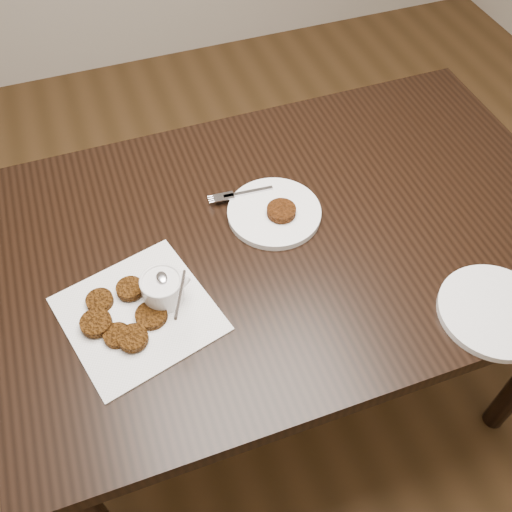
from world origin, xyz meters
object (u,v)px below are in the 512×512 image
(plate_with_patty, at_px, (274,210))
(napkin, at_px, (139,314))
(table, at_px, (285,320))
(plate_empty, at_px, (495,312))
(sauce_ramekin, at_px, (160,280))

(plate_with_patty, bearing_deg, napkin, -155.45)
(table, bearing_deg, plate_empty, -49.42)
(napkin, height_order, plate_empty, plate_empty)
(table, height_order, plate_empty, plate_empty)
(plate_empty, bearing_deg, plate_with_patty, 128.57)
(napkin, xyz_separation_m, plate_with_patty, (0.34, 0.16, 0.01))
(napkin, relative_size, sauce_ramekin, 2.31)
(plate_empty, bearing_deg, sauce_ramekin, 156.99)
(napkin, distance_m, plate_empty, 0.70)
(sauce_ramekin, bearing_deg, plate_with_patty, 25.44)
(sauce_ramekin, relative_size, plate_empty, 0.53)
(table, distance_m, napkin, 0.54)
(table, xyz_separation_m, sauce_ramekin, (-0.31, -0.08, 0.44))
(table, bearing_deg, napkin, -164.13)
(napkin, relative_size, plate_empty, 1.23)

